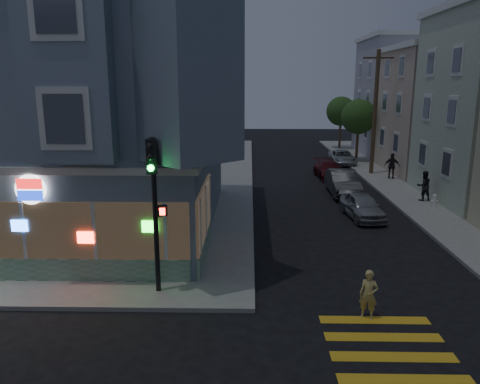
{
  "coord_description": "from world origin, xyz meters",
  "views": [
    {
      "loc": [
        2.81,
        -10.96,
        6.82
      ],
      "look_at": [
        2.44,
        6.64,
        2.69
      ],
      "focal_mm": 35.0,
      "sensor_mm": 36.0,
      "label": 1
    }
  ],
  "objects_px": {
    "running_child": "(369,295)",
    "pedestrian_b": "(392,166)",
    "parked_car_d": "(342,158)",
    "fire_hydrant": "(434,200)",
    "parked_car_a": "(362,206)",
    "street_tree_near": "(359,117)",
    "street_tree_far": "(341,111)",
    "utility_pole": "(375,111)",
    "pedestrian_a": "(424,186)",
    "traffic_signal": "(154,190)",
    "parked_car_b": "(343,183)",
    "parked_car_c": "(329,170)"
  },
  "relations": [
    {
      "from": "pedestrian_a",
      "to": "street_tree_near",
      "type": "bearing_deg",
      "value": -96.18
    },
    {
      "from": "utility_pole",
      "to": "street_tree_near",
      "type": "relative_size",
      "value": 1.7
    },
    {
      "from": "parked_car_c",
      "to": "traffic_signal",
      "type": "xyz_separation_m",
      "value": [
        -8.76,
        -19.65,
        2.95
      ]
    },
    {
      "from": "street_tree_far",
      "to": "fire_hydrant",
      "type": "distance_m",
      "value": 24.04
    },
    {
      "from": "running_child",
      "to": "traffic_signal",
      "type": "height_order",
      "value": "traffic_signal"
    },
    {
      "from": "parked_car_b",
      "to": "parked_car_d",
      "type": "distance_m",
      "value": 11.28
    },
    {
      "from": "pedestrian_a",
      "to": "parked_car_c",
      "type": "distance_m",
      "value": 8.34
    },
    {
      "from": "street_tree_far",
      "to": "parked_car_c",
      "type": "xyz_separation_m",
      "value": [
        -3.6,
        -15.25,
        -3.32
      ]
    },
    {
      "from": "utility_pole",
      "to": "parked_car_b",
      "type": "bearing_deg",
      "value": -117.78
    },
    {
      "from": "running_child",
      "to": "parked_car_d",
      "type": "bearing_deg",
      "value": 101.49
    },
    {
      "from": "pedestrian_b",
      "to": "fire_hydrant",
      "type": "relative_size",
      "value": 2.6
    },
    {
      "from": "pedestrian_b",
      "to": "fire_hydrant",
      "type": "xyz_separation_m",
      "value": [
        0.07,
        -7.76,
        -0.54
      ]
    },
    {
      "from": "running_child",
      "to": "pedestrian_b",
      "type": "bearing_deg",
      "value": 92.63
    },
    {
      "from": "utility_pole",
      "to": "street_tree_near",
      "type": "xyz_separation_m",
      "value": [
        0.2,
        6.0,
        -0.86
      ]
    },
    {
      "from": "parked_car_a",
      "to": "parked_car_b",
      "type": "bearing_deg",
      "value": 84.13
    },
    {
      "from": "parked_car_b",
      "to": "parked_car_d",
      "type": "relative_size",
      "value": 1.07
    },
    {
      "from": "pedestrian_a",
      "to": "parked_car_b",
      "type": "relative_size",
      "value": 0.38
    },
    {
      "from": "pedestrian_b",
      "to": "pedestrian_a",
      "type": "bearing_deg",
      "value": 108.07
    },
    {
      "from": "running_child",
      "to": "pedestrian_b",
      "type": "relative_size",
      "value": 0.82
    },
    {
      "from": "parked_car_d",
      "to": "traffic_signal",
      "type": "xyz_separation_m",
      "value": [
        -10.86,
        -25.53,
        2.97
      ]
    },
    {
      "from": "parked_car_d",
      "to": "fire_hydrant",
      "type": "relative_size",
      "value": 6.17
    },
    {
      "from": "street_tree_near",
      "to": "fire_hydrant",
      "type": "distance_m",
      "value": 16.17
    },
    {
      "from": "parked_car_a",
      "to": "parked_car_b",
      "type": "height_order",
      "value": "parked_car_b"
    },
    {
      "from": "street_tree_near",
      "to": "pedestrian_a",
      "type": "bearing_deg",
      "value": -87.33
    },
    {
      "from": "parked_car_a",
      "to": "fire_hydrant",
      "type": "height_order",
      "value": "parked_car_a"
    },
    {
      "from": "running_child",
      "to": "parked_car_a",
      "type": "xyz_separation_m",
      "value": [
        2.27,
        10.55,
        -0.1
      ]
    },
    {
      "from": "street_tree_far",
      "to": "parked_car_c",
      "type": "distance_m",
      "value": 16.02
    },
    {
      "from": "parked_car_c",
      "to": "parked_car_d",
      "type": "relative_size",
      "value": 0.98
    },
    {
      "from": "pedestrian_a",
      "to": "parked_car_a",
      "type": "xyz_separation_m",
      "value": [
        -4.27,
        -3.24,
        -0.37
      ]
    },
    {
      "from": "parked_car_b",
      "to": "parked_car_c",
      "type": "relative_size",
      "value": 1.09
    },
    {
      "from": "pedestrian_a",
      "to": "traffic_signal",
      "type": "height_order",
      "value": "traffic_signal"
    },
    {
      "from": "utility_pole",
      "to": "running_child",
      "type": "bearing_deg",
      "value": -104.33
    },
    {
      "from": "pedestrian_b",
      "to": "parked_car_b",
      "type": "distance_m",
      "value": 6.2
    },
    {
      "from": "pedestrian_b",
      "to": "traffic_signal",
      "type": "bearing_deg",
      "value": 73.82
    },
    {
      "from": "parked_car_a",
      "to": "parked_car_c",
      "type": "distance_m",
      "value": 10.4
    },
    {
      "from": "parked_car_b",
      "to": "fire_hydrant",
      "type": "height_order",
      "value": "parked_car_b"
    },
    {
      "from": "street_tree_near",
      "to": "pedestrian_a",
      "type": "height_order",
      "value": "street_tree_near"
    },
    {
      "from": "street_tree_far",
      "to": "utility_pole",
      "type": "bearing_deg",
      "value": -90.82
    },
    {
      "from": "pedestrian_b",
      "to": "traffic_signal",
      "type": "distance_m",
      "value": 23.1
    },
    {
      "from": "street_tree_far",
      "to": "street_tree_near",
      "type": "bearing_deg",
      "value": -90.0
    },
    {
      "from": "street_tree_near",
      "to": "parked_car_a",
      "type": "height_order",
      "value": "street_tree_near"
    },
    {
      "from": "street_tree_near",
      "to": "pedestrian_a",
      "type": "distance_m",
      "value": 14.72
    },
    {
      "from": "traffic_signal",
      "to": "parked_car_c",
      "type": "bearing_deg",
      "value": 50.41
    },
    {
      "from": "street_tree_near",
      "to": "parked_car_a",
      "type": "bearing_deg",
      "value": -101.53
    },
    {
      "from": "parked_car_d",
      "to": "parked_car_b",
      "type": "bearing_deg",
      "value": -99.46
    },
    {
      "from": "street_tree_far",
      "to": "traffic_signal",
      "type": "bearing_deg",
      "value": -109.5
    },
    {
      "from": "pedestrian_a",
      "to": "parked_car_a",
      "type": "height_order",
      "value": "pedestrian_a"
    },
    {
      "from": "pedestrian_a",
      "to": "traffic_signal",
      "type": "bearing_deg",
      "value": 34.94
    },
    {
      "from": "running_child",
      "to": "parked_car_c",
      "type": "distance_m",
      "value": 21.07
    },
    {
      "from": "utility_pole",
      "to": "parked_car_a",
      "type": "relative_size",
      "value": 2.39
    }
  ]
}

